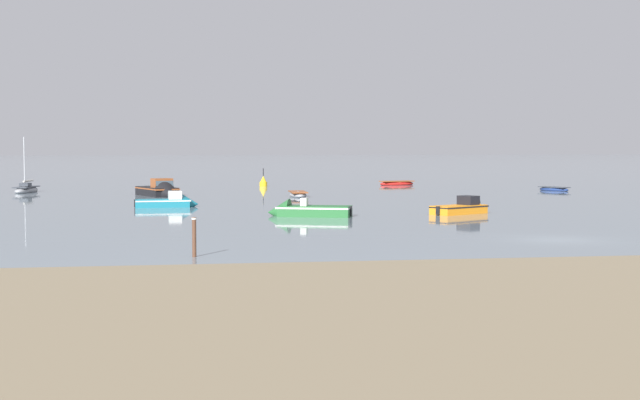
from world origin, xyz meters
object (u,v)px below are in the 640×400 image
(motorboat_moored_2, at_px, (466,209))
(motorboat_moored_3, at_px, (172,203))
(rowboat_moored_2, at_px, (397,183))
(channel_buoy, at_px, (263,182))
(motorboat_moored_1, at_px, (302,212))
(rowboat_moored_0, at_px, (298,195))
(mooring_post_near, at_px, (194,238))
(rowboat_moored_1, at_px, (554,189))
(sailboat_moored_2, at_px, (26,190))
(motorboat_moored_5, at_px, (161,192))

(motorboat_moored_2, height_order, motorboat_moored_3, motorboat_moored_2)
(rowboat_moored_2, relative_size, channel_buoy, 2.08)
(motorboat_moored_1, distance_m, motorboat_moored_3, 14.10)
(rowboat_moored_0, distance_m, rowboat_moored_2, 27.83)
(rowboat_moored_2, relative_size, mooring_post_near, 2.48)
(motorboat_moored_2, bearing_deg, motorboat_moored_1, 152.84)
(rowboat_moored_1, height_order, motorboat_moored_3, motorboat_moored_3)
(rowboat_moored_1, xyz_separation_m, channel_buoy, (-29.65, 15.15, 0.30))
(motorboat_moored_1, bearing_deg, sailboat_moored_2, -37.28)
(motorboat_moored_2, relative_size, motorboat_moored_5, 0.72)
(rowboat_moored_1, bearing_deg, channel_buoy, 35.13)
(motorboat_moored_1, height_order, sailboat_moored_2, sailboat_moored_2)
(motorboat_moored_2, relative_size, channel_buoy, 2.24)
(motorboat_moored_3, relative_size, channel_buoy, 2.20)
(sailboat_moored_2, bearing_deg, mooring_post_near, 24.63)
(motorboat_moored_1, bearing_deg, motorboat_moored_3, -31.76)
(motorboat_moored_5, distance_m, sailboat_moored_2, 16.74)
(motorboat_moored_5, bearing_deg, channel_buoy, 127.67)
(motorboat_moored_5, relative_size, channel_buoy, 3.09)
(rowboat_moored_2, relative_size, sailboat_moored_2, 0.80)
(motorboat_moored_2, height_order, rowboat_moored_1, motorboat_moored_2)
(rowboat_moored_0, bearing_deg, motorboat_moored_5, -101.04)
(rowboat_moored_1, distance_m, sailboat_moored_2, 55.36)
(motorboat_moored_2, xyz_separation_m, motorboat_moored_3, (-20.73, 10.29, -0.00))
(motorboat_moored_1, bearing_deg, motorboat_moored_5, -50.12)
(rowboat_moored_1, xyz_separation_m, rowboat_moored_2, (-13.23, 16.31, 0.04))
(motorboat_moored_2, bearing_deg, motorboat_moored_3, 123.11)
(motorboat_moored_2, xyz_separation_m, sailboat_moored_2, (-35.60, 35.40, -0.03))
(rowboat_moored_1, relative_size, mooring_post_near, 2.01)
(mooring_post_near, bearing_deg, channel_buoy, 81.97)
(motorboat_moored_1, height_order, mooring_post_near, mooring_post_near)
(motorboat_moored_5, xyz_separation_m, sailboat_moored_2, (-13.79, 9.50, -0.13))
(mooring_post_near, bearing_deg, motorboat_moored_3, 91.70)
(rowboat_moored_1, relative_size, rowboat_moored_2, 0.81)
(motorboat_moored_2, height_order, motorboat_moored_5, motorboat_moored_5)
(channel_buoy, distance_m, mooring_post_near, 68.74)
(motorboat_moored_1, height_order, motorboat_moored_3, motorboat_moored_3)
(rowboat_moored_0, xyz_separation_m, motorboat_moored_1, (-2.90, -23.82, 0.08))
(motorboat_moored_1, height_order, rowboat_moored_2, motorboat_moored_1)
(motorboat_moored_5, height_order, channel_buoy, channel_buoy)
(sailboat_moored_2, xyz_separation_m, mooring_post_near, (15.85, -58.23, 0.57))
(rowboat_moored_2, bearing_deg, motorboat_moored_5, 19.75)
(motorboat_moored_1, relative_size, motorboat_moored_2, 1.19)
(motorboat_moored_1, xyz_separation_m, rowboat_moored_2, (18.17, 47.09, -0.08))
(rowboat_moored_2, bearing_deg, rowboat_moored_1, 112.68)
(channel_buoy, bearing_deg, rowboat_moored_1, -27.07)
(rowboat_moored_0, distance_m, rowboat_moored_1, 29.33)
(rowboat_moored_0, distance_m, motorboat_moored_1, 24.00)
(motorboat_moored_2, relative_size, motorboat_moored_3, 1.02)
(motorboat_moored_2, relative_size, mooring_post_near, 2.67)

